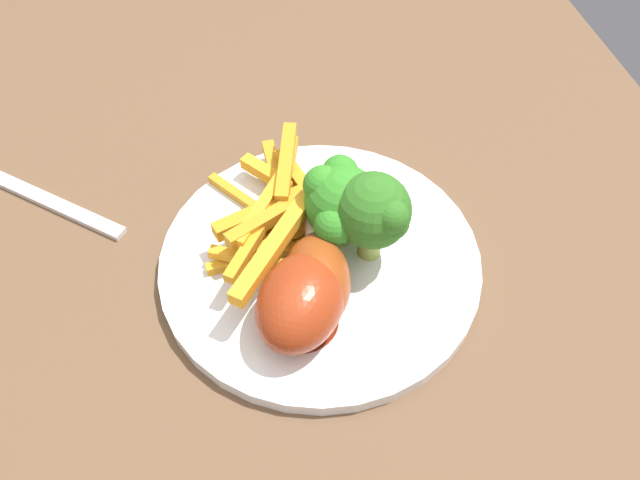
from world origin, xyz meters
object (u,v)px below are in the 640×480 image
fork (33,194)px  chicken_drumstick_far (317,275)px  dinner_plate (320,261)px  broccoli_floret_front (374,212)px  dining_table (288,415)px  broccoli_floret_middle (339,202)px  chicken_drumstick_near (303,298)px  carrot_fries_pile (278,210)px

fork → chicken_drumstick_far: bearing=3.8°
dinner_plate → broccoli_floret_front: broccoli_floret_front is taller
dining_table → broccoli_floret_middle: bearing=146.1°
dinner_plate → chicken_drumstick_near: bearing=-23.9°
dinner_plate → broccoli_floret_front: size_ratio=3.21×
dinner_plate → broccoli_floret_middle: bearing=131.0°
carrot_fries_pile → chicken_drumstick_near: (0.08, 0.00, 0.00)m
dining_table → chicken_drumstick_near: size_ratio=10.46×
broccoli_floret_front → chicken_drumstick_near: 0.08m
broccoli_floret_middle → fork: 0.27m
dinner_plate → fork: bearing=-118.5°
broccoli_floret_middle → carrot_fries_pile: bearing=-113.3°
chicken_drumstick_near → chicken_drumstick_far: size_ratio=1.00×
broccoli_floret_middle → chicken_drumstick_near: (0.07, -0.04, -0.02)m
dining_table → fork: (-0.19, -0.18, 0.10)m
dinner_plate → fork: (-0.12, -0.22, -0.00)m
carrot_fries_pile → fork: carrot_fries_pile is taller
dinner_plate → broccoli_floret_middle: size_ratio=3.55×
broccoli_floret_front → broccoli_floret_middle: bearing=-133.5°
dining_table → chicken_drumstick_far: bearing=141.4°
chicken_drumstick_near → dinner_plate: bearing=156.1°
dinner_plate → carrot_fries_pile: (-0.03, -0.03, 0.03)m
carrot_fries_pile → chicken_drumstick_near: bearing=2.4°
dining_table → chicken_drumstick_far: 0.14m
dining_table → chicken_drumstick_near: chicken_drumstick_near is taller
broccoli_floret_front → fork: 0.30m
broccoli_floret_front → chicken_drumstick_far: 0.06m
dining_table → fork: size_ratio=6.78×
fork → broccoli_floret_front: bearing=13.8°
dining_table → carrot_fries_pile: carrot_fries_pile is taller
chicken_drumstick_near → dining_table: bearing=-40.4°
dining_table → chicken_drumstick_near: bearing=139.6°
dinner_plate → chicken_drumstick_far: (0.03, -0.01, 0.03)m
dining_table → fork: 0.28m
dining_table → chicken_drumstick_far: size_ratio=10.50×
dining_table → dinner_plate: 0.13m
broccoli_floret_front → broccoli_floret_middle: 0.03m
carrot_fries_pile → fork: 0.22m
dinner_plate → fork: size_ratio=1.29×
chicken_drumstick_near → broccoli_floret_front: bearing=127.2°
broccoli_floret_middle → fork: broccoli_floret_middle is taller
dining_table → broccoli_floret_middle: (-0.09, 0.06, 0.15)m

